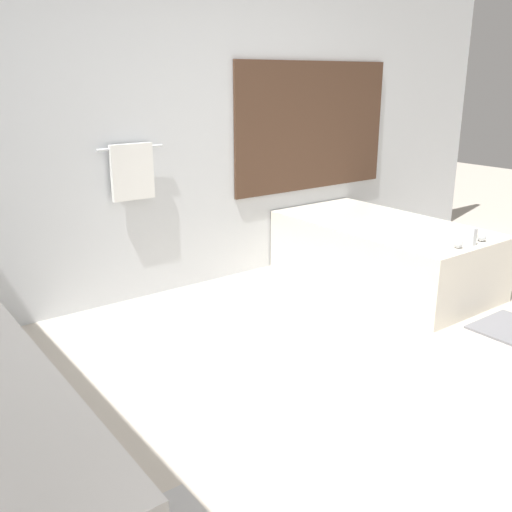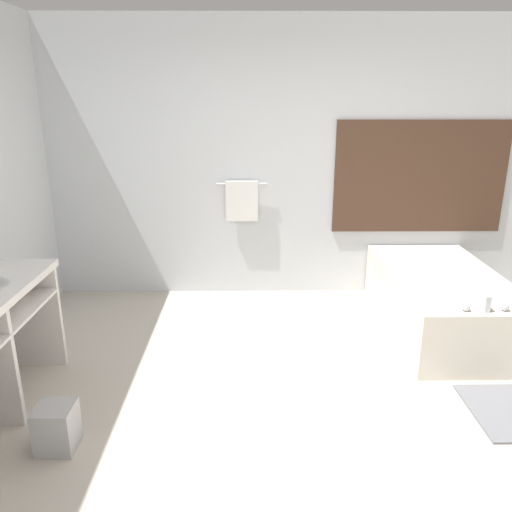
# 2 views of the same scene
# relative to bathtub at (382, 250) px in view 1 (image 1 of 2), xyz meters

# --- Properties ---
(ground_plane) EXTENTS (16.00, 16.00, 0.00)m
(ground_plane) POSITION_rel_bathtub_xyz_m (-1.46, -1.31, -0.28)
(ground_plane) COLOR beige
(ground_plane) RESTS_ON ground
(wall_back_with_blinds) EXTENTS (7.40, 0.13, 2.70)m
(wall_back_with_blinds) POSITION_rel_bathtub_xyz_m (-1.41, 0.91, 1.06)
(wall_back_with_blinds) COLOR silver
(wall_back_with_blinds) RESTS_ON ground_plane
(bathtub) EXTENTS (0.94, 1.75, 0.63)m
(bathtub) POSITION_rel_bathtub_xyz_m (0.00, 0.00, 0.00)
(bathtub) COLOR silver
(bathtub) RESTS_ON ground_plane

